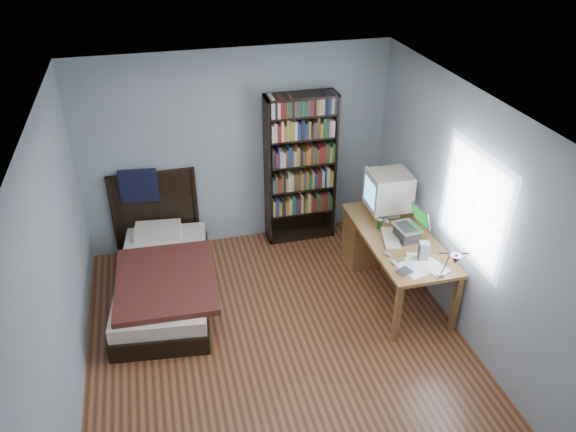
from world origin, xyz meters
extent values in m
plane|color=#532A18|center=(0.00, 0.00, 0.00)|extent=(4.20, 4.20, 0.00)
plane|color=white|center=(0.00, 0.00, 2.50)|extent=(4.20, 4.20, 0.00)
cube|color=#A3B2BF|center=(0.00, 2.10, 1.25)|extent=(3.80, 0.04, 2.50)
cube|color=#A3B2BF|center=(0.00, -2.10, 1.25)|extent=(3.80, 0.04, 2.50)
cube|color=#A3B2BF|center=(-1.90, 0.00, 1.25)|extent=(0.04, 4.20, 2.50)
cube|color=#A3B2BF|center=(1.90, 0.00, 1.25)|extent=(0.04, 4.20, 2.50)
cube|color=white|center=(1.89, -0.15, 1.45)|extent=(0.01, 1.14, 1.14)
cube|color=white|center=(1.88, -0.15, 1.45)|extent=(0.01, 1.00, 1.00)
cube|color=brown|center=(1.50, 0.54, 0.71)|extent=(0.75, 1.68, 0.04)
cube|color=brown|center=(1.18, -0.25, 0.34)|extent=(0.06, 0.06, 0.69)
cube|color=brown|center=(1.83, -0.25, 0.34)|extent=(0.06, 0.06, 0.69)
cube|color=brown|center=(1.18, 1.33, 0.34)|extent=(0.06, 0.06, 0.69)
cube|color=brown|center=(1.83, 1.33, 0.34)|extent=(0.06, 0.06, 0.69)
cube|color=brown|center=(1.50, 1.16, 0.34)|extent=(0.69, 0.40, 0.68)
cube|color=beige|center=(1.54, 1.03, 0.75)|extent=(0.30, 0.26, 0.03)
cylinder|color=beige|center=(1.54, 1.03, 0.80)|extent=(0.11, 0.11, 0.07)
cube|color=beige|center=(1.57, 1.03, 1.04)|extent=(0.46, 0.44, 0.43)
cube|color=beige|center=(1.35, 1.03, 1.04)|extent=(0.05, 0.45, 0.45)
cube|color=#43B0F4|center=(1.33, 1.03, 1.04)|extent=(0.02, 0.34, 0.29)
cube|color=#2D2D30|center=(1.56, 0.47, 0.80)|extent=(0.23, 0.26, 0.14)
cube|color=#AFB0B4|center=(1.56, 0.47, 0.88)|extent=(0.27, 0.33, 0.02)
cube|color=#2D2D30|center=(1.54, 0.47, 0.89)|extent=(0.18, 0.26, 0.00)
cube|color=#AFB0B4|center=(1.71, 0.47, 1.00)|extent=(0.11, 0.31, 0.22)
cube|color=#0CBF26|center=(1.69, 0.47, 1.00)|extent=(0.08, 0.25, 0.17)
cube|color=#99999E|center=(1.60, -0.24, 0.75)|extent=(0.05, 0.04, 0.04)
cylinder|color=#99999E|center=(1.60, -0.30, 0.93)|extent=(0.02, 0.13, 0.34)
cylinder|color=#99999E|center=(1.54, -0.49, 1.18)|extent=(0.14, 0.28, 0.17)
cone|color=#99999E|center=(1.48, -0.62, 1.22)|extent=(0.11, 0.11, 0.09)
cube|color=beige|center=(1.39, 0.50, 0.74)|extent=(0.27, 0.45, 0.04)
cube|color=#99989B|center=(1.57, 0.08, 0.83)|extent=(0.12, 0.12, 0.20)
cylinder|color=#073513|center=(1.36, 0.75, 0.78)|extent=(0.06, 0.06, 0.11)
ellipsoid|color=silver|center=(1.49, 0.85, 0.75)|extent=(0.06, 0.10, 0.03)
cube|color=#AFB0B4|center=(1.24, 0.23, 0.74)|extent=(0.09, 0.10, 0.02)
cube|color=#99989B|center=(1.25, 0.07, 0.74)|extent=(0.06, 0.10, 0.02)
cube|color=#99989B|center=(1.29, -0.10, 0.74)|extent=(0.16, 0.16, 0.03)
cube|color=black|center=(0.34, 1.94, 0.97)|extent=(0.03, 0.30, 1.95)
cube|color=black|center=(1.19, 1.94, 0.97)|extent=(0.03, 0.30, 1.95)
cube|color=black|center=(0.76, 1.94, 1.93)|extent=(0.88, 0.30, 0.03)
cube|color=black|center=(0.76, 1.94, 0.03)|extent=(0.88, 0.30, 0.06)
cube|color=black|center=(0.76, 2.08, 0.97)|extent=(0.88, 0.02, 1.95)
cube|color=olive|center=(0.76, 1.92, 1.00)|extent=(0.80, 0.22, 1.75)
cube|color=black|center=(-1.07, 1.05, 0.11)|extent=(1.22, 2.09, 0.22)
cube|color=#F1E7CF|center=(-1.07, 1.05, 0.30)|extent=(1.17, 2.02, 0.16)
cube|color=#952C0D|center=(-1.04, 0.80, 0.41)|extent=(1.11, 1.34, 0.07)
cube|color=#F1E7CF|center=(-1.07, 1.79, 0.43)|extent=(0.58, 0.41, 0.12)
cube|color=black|center=(-1.07, 2.06, 0.55)|extent=(1.05, 0.05, 1.10)
cylinder|color=black|center=(-1.57, 2.04, 0.55)|extent=(0.06, 0.06, 1.10)
cylinder|color=black|center=(-0.57, 2.04, 0.55)|extent=(0.06, 0.06, 1.10)
cube|color=black|center=(-1.22, 2.03, 0.95)|extent=(0.46, 0.20, 0.43)
camera|label=1|loc=(-0.96, -4.18, 4.08)|focal=35.00mm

